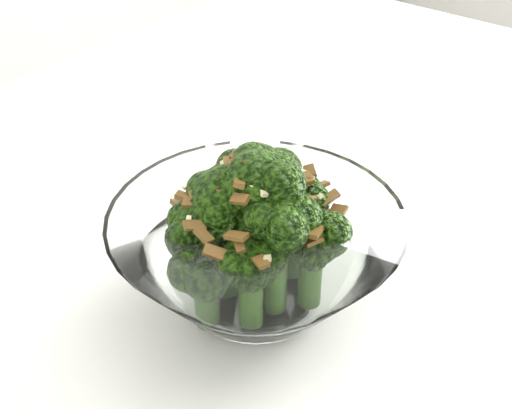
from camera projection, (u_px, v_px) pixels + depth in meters
table at (237, 276)px, 0.68m from camera, size 1.39×1.13×0.75m
broccoli_dish at (256, 248)px, 0.53m from camera, size 0.22×0.22×0.13m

